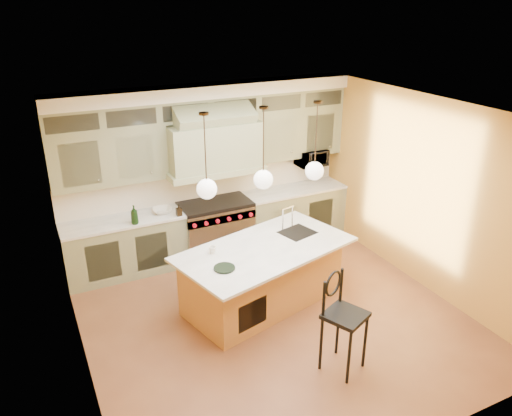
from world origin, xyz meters
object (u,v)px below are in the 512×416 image
kitchen_island (263,274)px  counter_stool (343,316)px  microwave (311,158)px  range (216,228)px

kitchen_island → counter_stool: 1.68m
kitchen_island → microwave: (1.91, 1.83, 0.98)m
kitchen_island → range: bearing=76.9°
range → counter_stool: size_ratio=0.94×
counter_stool → microwave: size_ratio=2.34×
microwave → counter_stool: bearing=-116.1°
range → kitchen_island: kitchen_island is taller
range → microwave: microwave is taller
kitchen_island → microwave: microwave is taller
microwave → kitchen_island: bearing=-136.2°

